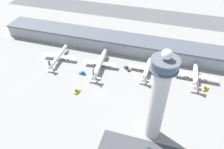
{
  "coord_description": "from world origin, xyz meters",
  "views": [
    {
      "loc": [
        46.78,
        -119.45,
        126.79
      ],
      "look_at": [
        7.62,
        10.56,
        13.89
      ],
      "focal_mm": 35.0,
      "sensor_mm": 36.0,
      "label": 1
    }
  ],
  "objects": [
    {
      "name": "ground_plane",
      "position": [
        0.0,
        0.0,
        0.0
      ],
      "size": [
        1000.0,
        1000.0,
        0.0
      ],
      "primitive_type": "plane",
      "color": "gray"
    },
    {
      "name": "service_truck_baggage",
      "position": [
        14.04,
        37.74,
        1.02
      ],
      "size": [
        7.14,
        6.57,
        2.94
      ],
      "color": "black",
      "rests_on": "ground"
    },
    {
      "name": "service_truck_water",
      "position": [
        83.2,
        30.2,
        0.98
      ],
      "size": [
        6.22,
        6.92,
        2.83
      ],
      "color": "black",
      "rests_on": "ground"
    },
    {
      "name": "terminal_building",
      "position": [
        0.0,
        70.0,
        7.16
      ],
      "size": [
        257.72,
        25.0,
        14.12
      ],
      "color": "#9399A3",
      "rests_on": "ground"
    },
    {
      "name": "airplane_gate_charlie",
      "position": [
        32.47,
        39.05,
        3.87
      ],
      "size": [
        33.54,
        34.5,
        12.46
      ],
      "color": "white",
      "rests_on": "ground"
    },
    {
      "name": "runway_strip",
      "position": [
        0.0,
        162.13,
        0.0
      ],
      "size": [
        386.58,
        44.0,
        0.01
      ],
      "primitive_type": "cube",
      "color": "#515154",
      "rests_on": "ground"
    },
    {
      "name": "service_truck_catering",
      "position": [
        -23.06,
        19.34,
        0.9
      ],
      "size": [
        5.82,
        2.78,
        2.61
      ],
      "color": "black",
      "rests_on": "ground"
    },
    {
      "name": "control_tower",
      "position": [
        47.08,
        -25.97,
        34.82
      ],
      "size": [
        15.32,
        15.32,
        68.21
      ],
      "color": "#BCBCC1",
      "rests_on": "ground"
    },
    {
      "name": "airplane_gate_delta",
      "position": [
        74.65,
        40.25,
        4.75
      ],
      "size": [
        37.15,
        32.18,
        14.16
      ],
      "color": "silver",
      "rests_on": "ground"
    },
    {
      "name": "airplane_gate_bravo",
      "position": [
        -11.22,
        33.97,
        4.43
      ],
      "size": [
        32.18,
        45.05,
        14.0
      ],
      "color": "white",
      "rests_on": "ground"
    },
    {
      "name": "service_truck_fuel",
      "position": [
        -18.41,
        -3.75,
        0.95
      ],
      "size": [
        3.81,
        6.42,
        2.74
      ],
      "color": "black",
      "rests_on": "ground"
    },
    {
      "name": "airplane_gate_alpha",
      "position": [
        -53.93,
        33.18,
        4.29
      ],
      "size": [
        33.28,
        38.79,
        11.87
      ],
      "color": "white",
      "rests_on": "ground"
    }
  ]
}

